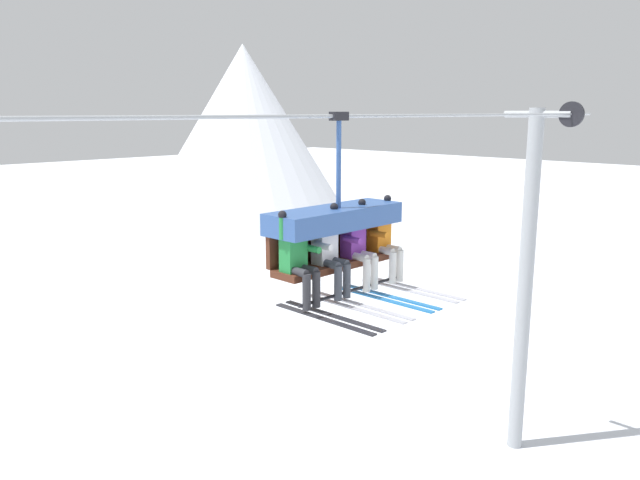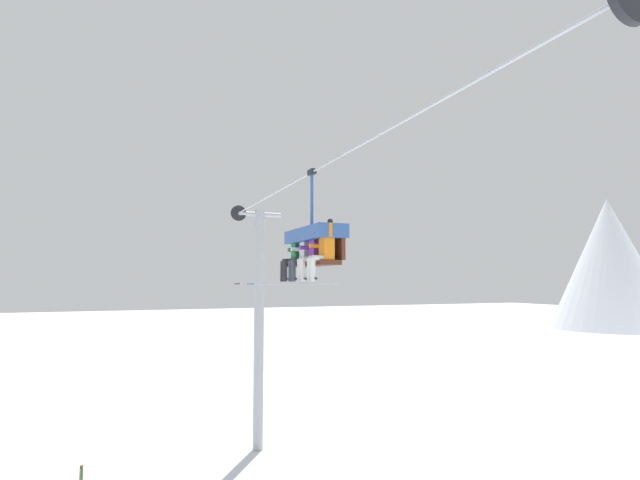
# 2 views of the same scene
# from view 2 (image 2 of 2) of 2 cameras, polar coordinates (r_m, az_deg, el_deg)

# --- Properties ---
(mountain_peak_west) EXTENTS (14.56, 14.56, 16.42)m
(mountain_peak_west) POSITION_cam_2_polar(r_m,az_deg,el_deg) (72.73, 30.18, -2.33)
(mountain_peak_west) COLOR white
(mountain_peak_west) RESTS_ON ground_plane
(lift_tower_near) EXTENTS (0.36, 1.88, 8.63)m
(lift_tower_near) POSITION_cam_2_polar(r_m,az_deg,el_deg) (18.27, -7.04, -9.18)
(lift_tower_near) COLOR #9EA3A8
(lift_tower_near) RESTS_ON ground_plane
(lift_cable) EXTENTS (16.81, 0.05, 0.05)m
(lift_cable) POSITION_cam_2_polar(r_m,az_deg,el_deg) (11.21, -0.67, 7.91)
(lift_cable) COLOR #9EA3A8
(chairlift_chair) EXTENTS (2.21, 0.74, 2.48)m
(chairlift_chair) POSITION_cam_2_polar(r_m,az_deg,el_deg) (11.12, -0.59, -0.13)
(chairlift_chair) COLOR #512819
(skier_green) EXTENTS (0.48, 1.70, 1.34)m
(skier_green) POSITION_cam_2_polar(r_m,az_deg,el_deg) (11.87, -3.15, -1.75)
(skier_green) COLOR #23843D
(skier_white) EXTENTS (0.48, 1.70, 1.34)m
(skier_white) POSITION_cam_2_polar(r_m,az_deg,el_deg) (11.30, -2.15, -1.60)
(skier_white) COLOR silver
(skier_purple) EXTENTS (0.48, 1.70, 1.34)m
(skier_purple) POSITION_cam_2_polar(r_m,az_deg,el_deg) (10.75, -1.06, -1.44)
(skier_purple) COLOR purple
(skier_orange) EXTENTS (0.48, 1.70, 1.34)m
(skier_orange) POSITION_cam_2_polar(r_m,az_deg,el_deg) (10.20, 0.14, -1.26)
(skier_orange) COLOR orange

